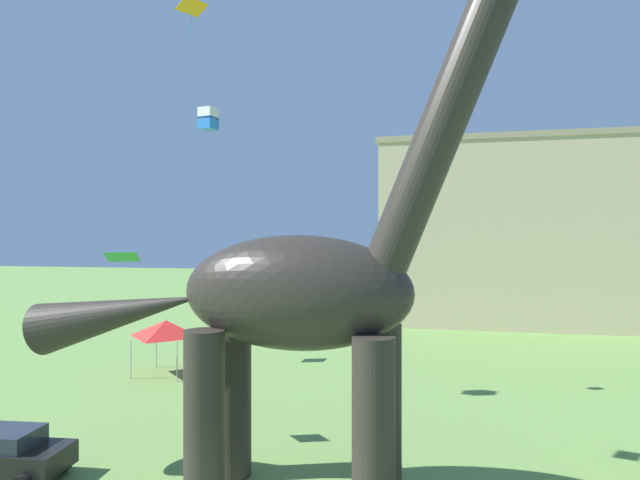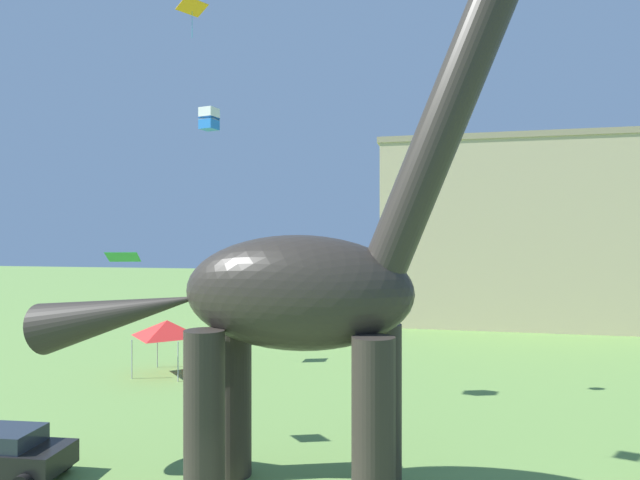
% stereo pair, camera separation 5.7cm
% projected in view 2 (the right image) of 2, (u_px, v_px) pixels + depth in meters
% --- Properties ---
extents(dinosaur_sculpture, '(15.78, 3.34, 16.49)m').
position_uv_depth(dinosaur_sculpture, '(294.00, 292.00, 16.00)').
color(dinosaur_sculpture, '#2D2823').
rests_on(dinosaur_sculpture, ground_plane).
extents(parked_sedan_left, '(4.35, 2.17, 1.55)m').
position_uv_depth(parked_sedan_left, '(1.00, 453.00, 17.31)').
color(parked_sedan_left, black).
rests_on(parked_sedan_left, ground_plane).
extents(festival_canopy_tent, '(3.15, 3.15, 3.00)m').
position_uv_depth(festival_canopy_tent, '(167.00, 328.00, 30.70)').
color(festival_canopy_tent, '#B2B2B7').
rests_on(festival_canopy_tent, ground_plane).
extents(kite_mid_center, '(1.68, 1.43, 1.82)m').
position_uv_depth(kite_mid_center, '(220.00, 267.00, 33.53)').
color(kite_mid_center, '#287AE5').
extents(kite_near_low, '(0.95, 1.05, 1.12)m').
position_uv_depth(kite_near_low, '(192.00, 7.00, 17.48)').
color(kite_near_low, orange).
extents(kite_high_right, '(1.33, 1.12, 0.37)m').
position_uv_depth(kite_high_right, '(123.00, 257.00, 20.06)').
color(kite_high_right, green).
extents(kite_mid_left, '(0.84, 0.84, 1.00)m').
position_uv_depth(kite_mid_left, '(209.00, 119.00, 25.52)').
color(kite_mid_left, white).
extents(kite_high_left, '(0.46, 0.46, 0.48)m').
position_uv_depth(kite_high_left, '(405.00, 190.00, 26.61)').
color(kite_high_left, pink).
extents(kite_drifting, '(0.44, 0.44, 0.48)m').
position_uv_depth(kite_drifting, '(452.00, 103.00, 19.02)').
color(kite_drifting, yellow).
extents(background_building_block, '(22.90, 10.33, 16.20)m').
position_uv_depth(background_building_block, '(511.00, 232.00, 49.29)').
color(background_building_block, '#CCB78E').
rests_on(background_building_block, ground_plane).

